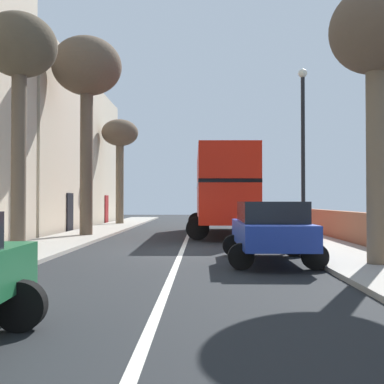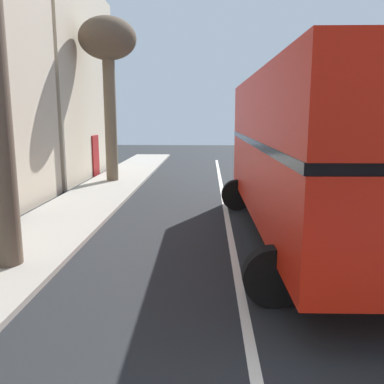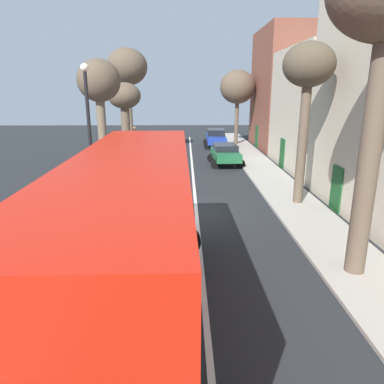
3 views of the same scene
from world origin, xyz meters
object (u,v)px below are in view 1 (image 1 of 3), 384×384
Objects in this scene: parked_car_blue_right_0 at (270,228)px; street_tree_left_2 at (87,73)px; street_tree_left_4 at (120,139)px; lamppost_right at (303,141)px; street_tree_left_6 at (19,56)px; street_tree_right_1 at (375,42)px; double_decker_bus at (222,187)px.

parked_car_blue_right_0 is 0.48× the size of street_tree_left_2.
street_tree_left_4 is 1.15× the size of lamppost_right.
street_tree_left_4 is 17.99m from street_tree_left_6.
street_tree_right_1 is 1.09× the size of lamppost_right.
street_tree_left_2 is 10.76m from lamppost_right.
street_tree_left_2 reaches higher than street_tree_left_6.
double_decker_bus reaches higher than parked_car_blue_right_0.
street_tree_left_4 reaches higher than double_decker_bus.
parked_car_blue_right_0 is at bearing -50.49° from street_tree_left_2.
street_tree_left_4 is 18.33m from lamppost_right.
street_tree_left_2 is (-7.17, 8.70, 6.65)m from parked_car_blue_right_0.
street_tree_left_4 is at bearing 90.14° from street_tree_left_6.
street_tree_left_6 is at bearing -89.86° from street_tree_left_4.
street_tree_right_1 is (2.47, -1.03, 4.68)m from parked_car_blue_right_0.
parked_car_blue_right_0 is 9.35m from street_tree_left_6.
street_tree_left_2 is at bearing 152.98° from lamppost_right.
double_decker_bus is 7.33m from lamppost_right.
street_tree_right_1 is 0.75× the size of street_tree_left_2.
street_tree_left_4 is (-6.79, 8.89, 3.68)m from double_decker_bus.
street_tree_right_1 is (3.27, -11.85, 3.26)m from double_decker_bus.
street_tree_left_6 reaches higher than lamppost_right.
double_decker_bus is at bearing 18.44° from street_tree_left_2.
double_decker_bus is at bearing 105.44° from street_tree_right_1.
street_tree_right_1 is at bearing -22.63° from parked_car_blue_right_0.
double_decker_bus is 1.51× the size of street_tree_right_1.
street_tree_right_1 reaches higher than lamppost_right.
street_tree_left_6 is (-0.37, -6.98, -1.40)m from street_tree_left_2.
double_decker_bus is at bearing 111.21° from lamppost_right.
street_tree_left_4 is at bearing 115.88° from street_tree_right_1.
street_tree_right_1 is at bearing -45.24° from street_tree_left_2.
street_tree_left_2 is (-6.37, -2.12, 5.24)m from double_decker_bus.
double_decker_bus is 12.72m from street_tree_right_1.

